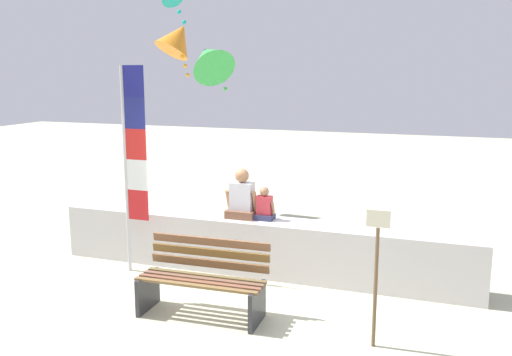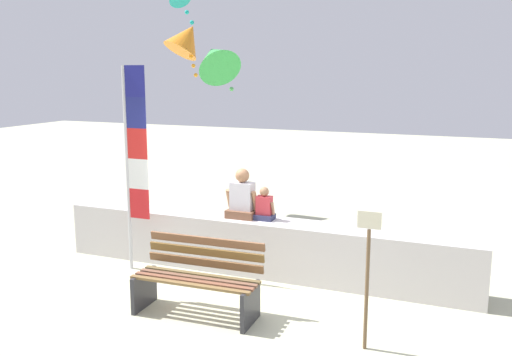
% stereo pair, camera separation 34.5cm
% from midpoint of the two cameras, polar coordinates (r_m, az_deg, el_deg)
% --- Properties ---
extents(ground_plane, '(40.00, 40.00, 0.00)m').
position_cam_midpoint_polar(ground_plane, '(7.39, -3.50, -12.00)').
color(ground_plane, '#BDBE9D').
extents(seawall_ledge, '(6.12, 0.56, 0.79)m').
position_cam_midpoint_polar(seawall_ledge, '(8.10, -0.84, -6.95)').
color(seawall_ledge, beige).
rests_on(seawall_ledge, ground).
extents(park_bench, '(1.54, 0.66, 0.88)m').
position_cam_midpoint_polar(park_bench, '(6.81, -6.87, -10.40)').
color(park_bench, brown).
rests_on(park_bench, ground).
extents(person_adult, '(0.47, 0.34, 0.71)m').
position_cam_midpoint_polar(person_adult, '(8.05, -2.66, -2.11)').
color(person_adult, brown).
rests_on(person_adult, seawall_ledge).
extents(person_child, '(0.31, 0.23, 0.47)m').
position_cam_midpoint_polar(person_child, '(7.95, -0.40, -2.95)').
color(person_child, '#2E3153').
rests_on(person_child, seawall_ledge).
extents(flag_banner, '(0.37, 0.05, 2.95)m').
position_cam_midpoint_polar(flag_banner, '(8.07, -13.72, 2.25)').
color(flag_banner, '#B7B7BC').
rests_on(flag_banner, ground).
extents(kite_green, '(1.20, 1.19, 1.06)m').
position_cam_midpoint_polar(kite_green, '(10.19, -5.75, 11.99)').
color(kite_green, green).
extents(kite_orange, '(1.13, 1.18, 1.20)m').
position_cam_midpoint_polar(kite_orange, '(11.63, -8.85, 13.85)').
color(kite_orange, orange).
extents(sign_post, '(0.24, 0.04, 1.48)m').
position_cam_midpoint_polar(sign_post, '(5.95, 10.50, -9.01)').
color(sign_post, brown).
rests_on(sign_post, ground).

